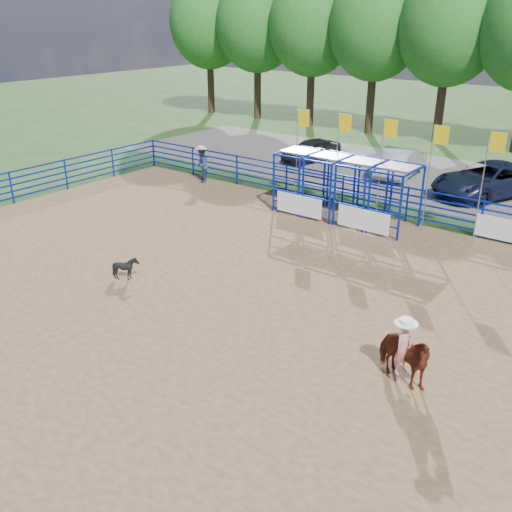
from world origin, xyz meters
name	(u,v)px	position (x,y,z in m)	size (l,w,h in m)	color
ground	(258,316)	(0.00, 0.00, 0.00)	(120.00, 120.00, 0.00)	#315321
arena_dirt	(258,315)	(0.00, 0.00, 0.01)	(30.00, 20.00, 0.02)	olive
gravel_strip	(464,184)	(0.00, 17.00, 0.01)	(40.00, 10.00, 0.01)	#69655D
horse_and_rider	(403,352)	(4.56, -0.50, 0.83)	(1.79, 1.20, 2.34)	maroon
calf	(126,268)	(-4.82, -0.69, 0.41)	(0.63, 0.71, 0.78)	black
spectator_cowboy	(201,164)	(-10.70, 9.26, 0.92)	(1.04, 1.07, 1.80)	navy
car_a	(311,150)	(-8.72, 16.41, 0.65)	(1.52, 3.78, 1.29)	black
car_b	(400,162)	(-3.28, 16.53, 0.77)	(1.61, 4.61, 1.52)	gray
car_c	(488,180)	(1.49, 15.68, 0.79)	(2.60, 5.64, 1.57)	#151A35
perimeter_fence	(258,292)	(0.00, 0.00, 0.75)	(30.10, 20.10, 1.50)	#071EAC
chute_assembly	(353,191)	(-1.90, 8.84, 1.26)	(19.32, 2.41, 4.20)	#071EAC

